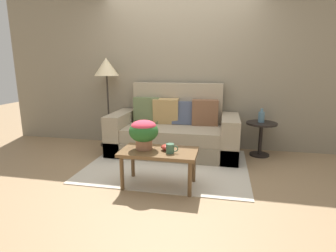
{
  "coord_description": "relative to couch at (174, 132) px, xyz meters",
  "views": [
    {
      "loc": [
        0.74,
        -3.46,
        1.4
      ],
      "look_at": [
        0.02,
        0.01,
        0.59
      ],
      "focal_mm": 28.87,
      "sensor_mm": 36.0,
      "label": 1
    }
  ],
  "objects": [
    {
      "name": "floor_lamp",
      "position": [
        -1.2,
        0.19,
        0.93
      ],
      "size": [
        0.42,
        0.42,
        1.51
      ],
      "color": "#2D2823",
      "rests_on": "ground"
    },
    {
      "name": "table_vase",
      "position": [
        1.34,
        0.14,
        0.28
      ],
      "size": [
        0.09,
        0.09,
        0.21
      ],
      "color": "slate",
      "rests_on": "side_table"
    },
    {
      "name": "coffee_mug",
      "position": [
        0.2,
        -1.33,
        0.15
      ],
      "size": [
        0.14,
        0.09,
        0.1
      ],
      "color": "#3D664C",
      "rests_on": "coffee_table"
    },
    {
      "name": "side_table",
      "position": [
        1.35,
        0.12,
        0.03
      ],
      "size": [
        0.46,
        0.46,
        0.53
      ],
      "color": "black",
      "rests_on": "ground"
    },
    {
      "name": "ground_plane",
      "position": [
        0.02,
        -0.68,
        -0.34
      ],
      "size": [
        14.0,
        14.0,
        0.0
      ],
      "primitive_type": "plane",
      "color": "#997A56"
    },
    {
      "name": "coffee_table",
      "position": [
        0.06,
        -1.27,
        0.04
      ],
      "size": [
        0.88,
        0.48,
        0.44
      ],
      "color": "brown",
      "rests_on": "ground"
    },
    {
      "name": "snack_bowl",
      "position": [
        0.15,
        -1.24,
        0.14
      ],
      "size": [
        0.14,
        0.14,
        0.07
      ],
      "color": "#B2382D",
      "rests_on": "coffee_table"
    },
    {
      "name": "potted_plant",
      "position": [
        -0.13,
        -1.24,
        0.31
      ],
      "size": [
        0.34,
        0.34,
        0.34
      ],
      "color": "#A36B4C",
      "rests_on": "coffee_table"
    },
    {
      "name": "couch",
      "position": [
        0.0,
        0.0,
        0.0
      ],
      "size": [
        2.0,
        0.9,
        1.11
      ],
      "color": "gray",
      "rests_on": "ground"
    },
    {
      "name": "wall_back",
      "position": [
        0.02,
        0.48,
        1.07
      ],
      "size": [
        6.4,
        0.12,
        2.83
      ],
      "primitive_type": "cube",
      "color": "gray",
      "rests_on": "ground"
    },
    {
      "name": "area_rug",
      "position": [
        0.02,
        -0.59,
        -0.33
      ],
      "size": [
        2.21,
        1.74,
        0.01
      ],
      "primitive_type": "cube",
      "color": "beige",
      "rests_on": "ground"
    }
  ]
}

